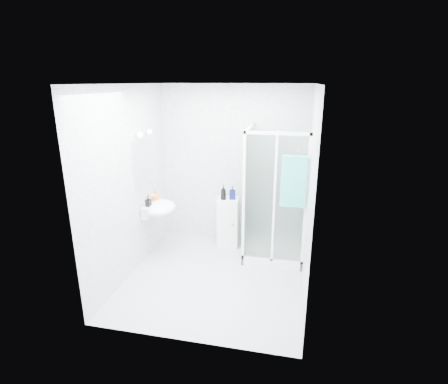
% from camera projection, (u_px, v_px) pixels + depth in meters
% --- Properties ---
extents(room, '(2.40, 2.60, 2.60)m').
position_uv_depth(room, '(215.00, 189.00, 4.52)').
color(room, white).
rests_on(room, ground).
extents(shower_enclosure, '(0.90, 0.95, 2.00)m').
position_uv_depth(shower_enclosure, '(269.00, 230.00, 5.36)').
color(shower_enclosure, white).
rests_on(shower_enclosure, ground).
extents(wall_basin, '(0.46, 0.56, 0.35)m').
position_uv_depth(wall_basin, '(159.00, 208.00, 5.29)').
color(wall_basin, white).
rests_on(wall_basin, ground).
extents(mirror, '(0.02, 0.60, 0.70)m').
position_uv_depth(mirror, '(143.00, 162.00, 5.12)').
color(mirror, white).
rests_on(mirror, room).
extents(vanity_lights, '(0.10, 0.40, 0.08)m').
position_uv_depth(vanity_lights, '(144.00, 133.00, 4.98)').
color(vanity_lights, silver).
rests_on(vanity_lights, room).
extents(wall_hooks, '(0.23, 0.06, 0.03)m').
position_uv_depth(wall_hooks, '(218.00, 147.00, 5.64)').
color(wall_hooks, silver).
rests_on(wall_hooks, room).
extents(storage_cabinet, '(0.36, 0.37, 0.81)m').
position_uv_depth(storage_cabinet, '(228.00, 222.00, 5.77)').
color(storage_cabinet, white).
rests_on(storage_cabinet, ground).
extents(hand_towel, '(0.33, 0.05, 0.71)m').
position_uv_depth(hand_towel, '(293.00, 180.00, 4.64)').
color(hand_towel, '#2EAEA3').
rests_on(hand_towel, shower_enclosure).
extents(shampoo_bottle_a, '(0.09, 0.10, 0.24)m').
position_uv_depth(shampoo_bottle_a, '(223.00, 192.00, 5.58)').
color(shampoo_bottle_a, black).
rests_on(shampoo_bottle_a, storage_cabinet).
extents(shampoo_bottle_b, '(0.12, 0.12, 0.22)m').
position_uv_depth(shampoo_bottle_b, '(232.00, 193.00, 5.62)').
color(shampoo_bottle_b, '#0C1348').
rests_on(shampoo_bottle_b, storage_cabinet).
extents(soap_dispenser_orange, '(0.14, 0.14, 0.16)m').
position_uv_depth(soap_dispenser_orange, '(155.00, 195.00, 5.40)').
color(soap_dispenser_orange, orange).
rests_on(soap_dispenser_orange, wall_basin).
extents(soap_dispenser_black, '(0.09, 0.09, 0.16)m').
position_uv_depth(soap_dispenser_black, '(148.00, 201.00, 5.13)').
color(soap_dispenser_black, black).
rests_on(soap_dispenser_black, wall_basin).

